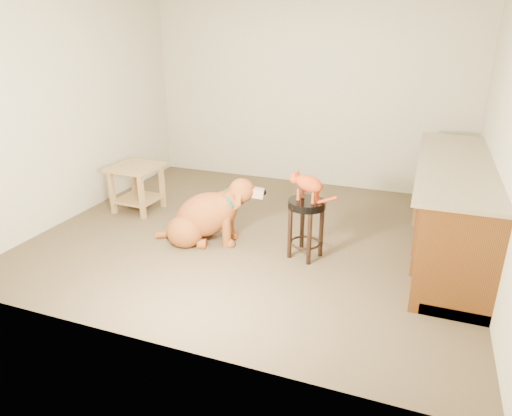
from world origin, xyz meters
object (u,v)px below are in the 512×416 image
at_px(wood_stool, 434,202).
at_px(tabby_kitten, 307,184).
at_px(golden_retriever, 206,216).
at_px(padded_stool, 306,217).
at_px(side_table, 137,181).

xyz_separation_m(wood_stool, tabby_kitten, (-1.17, -0.97, 0.38)).
bearing_deg(golden_retriever, padded_stool, -12.54).
bearing_deg(wood_stool, golden_retriever, -155.75).
bearing_deg(golden_retriever, tabby_kitten, -12.29).
height_order(side_table, tabby_kitten, tabby_kitten).
height_order(golden_retriever, tabby_kitten, tabby_kitten).
height_order(side_table, golden_retriever, golden_retriever).
relative_size(padded_stool, golden_retriever, 0.50).
bearing_deg(padded_stool, side_table, 167.77).
relative_size(padded_stool, side_table, 1.03).
xyz_separation_m(padded_stool, side_table, (-2.26, 0.49, -0.04)).
height_order(wood_stool, golden_retriever, wood_stool).
height_order(padded_stool, tabby_kitten, tabby_kitten).
relative_size(side_table, tabby_kitten, 1.17).
xyz_separation_m(padded_stool, golden_retriever, (-1.07, -0.03, -0.14)).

